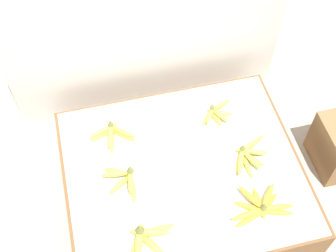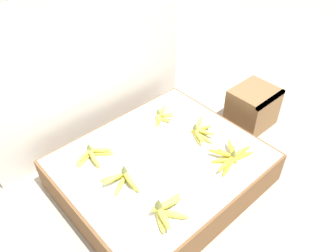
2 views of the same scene
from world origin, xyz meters
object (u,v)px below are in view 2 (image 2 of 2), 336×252
(banana_bunch_middle_midleft, at_px, (200,131))
(banana_bunch_back_midleft, at_px, (162,115))
(banana_bunch_front_left, at_px, (165,210))
(banana_bunch_middle_left, at_px, (122,180))
(foam_tray_white, at_px, (93,9))
(banana_bunch_back_left, at_px, (93,154))
(wooden_crate, at_px, (253,107))
(glass_jar, at_px, (5,9))
(banana_bunch_front_midleft, at_px, (231,156))

(banana_bunch_middle_midleft, bearing_deg, banana_bunch_back_midleft, 105.39)
(banana_bunch_front_left, distance_m, banana_bunch_middle_left, 0.30)
(banana_bunch_back_midleft, bearing_deg, foam_tray_white, 94.72)
(banana_bunch_back_midleft, bearing_deg, banana_bunch_back_left, -179.45)
(banana_bunch_back_midleft, bearing_deg, wooden_crate, -24.76)
(banana_bunch_front_left, height_order, glass_jar, glass_jar)
(banana_bunch_front_midleft, bearing_deg, banana_bunch_middle_left, 153.62)
(wooden_crate, relative_size, banana_bunch_middle_midleft, 1.50)
(wooden_crate, distance_m, glass_jar, 1.68)
(wooden_crate, relative_size, banana_bunch_back_left, 1.37)
(banana_bunch_front_midleft, bearing_deg, foam_tray_white, 94.42)
(banana_bunch_middle_midleft, bearing_deg, banana_bunch_back_left, 155.94)
(glass_jar, distance_m, foam_tray_white, 0.50)
(foam_tray_white, bearing_deg, banana_bunch_back_midleft, -85.28)
(banana_bunch_front_left, bearing_deg, wooden_crate, 14.26)
(wooden_crate, relative_size, glass_jar, 1.83)
(wooden_crate, height_order, banana_bunch_back_midleft, banana_bunch_back_midleft)
(banana_bunch_middle_midleft, bearing_deg, banana_bunch_front_midleft, -97.83)
(wooden_crate, xyz_separation_m, banana_bunch_back_midleft, (-0.61, 0.28, 0.09))
(banana_bunch_middle_midleft, bearing_deg, wooden_crate, -1.15)
(wooden_crate, relative_size, banana_bunch_back_midleft, 1.68)
(foam_tray_white, bearing_deg, glass_jar, 161.16)
(wooden_crate, bearing_deg, banana_bunch_front_midleft, -156.12)
(banana_bunch_middle_left, distance_m, banana_bunch_back_midleft, 0.57)
(banana_bunch_middle_midleft, distance_m, foam_tray_white, 1.02)
(banana_bunch_middle_left, bearing_deg, banana_bunch_back_left, 92.04)
(banana_bunch_front_left, xyz_separation_m, foam_tray_white, (0.42, 1.14, 0.53))
(banana_bunch_front_left, bearing_deg, banana_bunch_back_left, 94.94)
(glass_jar, bearing_deg, foam_tray_white, -18.84)
(glass_jar, bearing_deg, banana_bunch_front_left, -87.94)
(banana_bunch_back_left, bearing_deg, banana_bunch_front_midleft, -43.47)
(banana_bunch_back_midleft, bearing_deg, banana_bunch_middle_midleft, -74.61)
(banana_bunch_back_left, distance_m, glass_jar, 0.96)
(banana_bunch_front_left, relative_size, banana_bunch_middle_left, 1.06)
(banana_bunch_front_midleft, distance_m, foam_tray_white, 1.24)
(banana_bunch_back_midleft, height_order, glass_jar, glass_jar)
(wooden_crate, height_order, banana_bunch_front_midleft, banana_bunch_front_midleft)
(banana_bunch_front_midleft, height_order, banana_bunch_back_midleft, banana_bunch_front_midleft)
(banana_bunch_back_left, xyz_separation_m, glass_jar, (0.00, 0.75, 0.61))
(banana_bunch_middle_left, height_order, glass_jar, glass_jar)
(banana_bunch_back_left, relative_size, foam_tray_white, 1.02)
(banana_bunch_back_left, xyz_separation_m, banana_bunch_back_midleft, (0.52, 0.00, -0.00))
(banana_bunch_back_midleft, bearing_deg, banana_bunch_middle_left, -152.87)
(banana_bunch_middle_left, distance_m, glass_jar, 1.17)
(glass_jar, bearing_deg, banana_bunch_front_midleft, -66.40)
(banana_bunch_front_midleft, relative_size, foam_tray_white, 1.27)
(banana_bunch_front_left, distance_m, banana_bunch_back_midleft, 0.73)
(banana_bunch_front_left, height_order, banana_bunch_middle_left, banana_bunch_front_left)
(wooden_crate, xyz_separation_m, banana_bunch_back_left, (-1.13, 0.28, 0.09))
(wooden_crate, bearing_deg, banana_bunch_front_left, -165.74)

